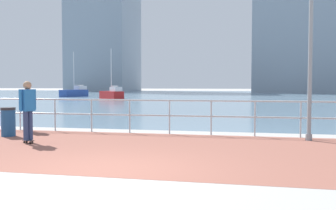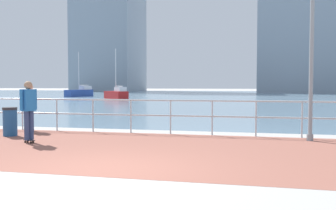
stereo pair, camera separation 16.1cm
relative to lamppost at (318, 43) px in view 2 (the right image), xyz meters
The scene contains 11 objects.
ground 35.28m from the lamppost, 97.42° to the left, with size 220.00×220.00×0.00m, color #ADAAA5.
brick_paving 5.95m from the lamppost, 150.64° to the right, with size 28.00×6.31×0.01m, color #935647.
harbor_water 45.92m from the lamppost, 95.68° to the left, with size 180.00×88.00×0.00m, color #6B899E.
waterfront_railing 5.03m from the lamppost, behind, with size 25.25×0.06×1.16m.
lamppost is the anchor object (origin of this frame).
skateboarder 8.52m from the lamppost, 163.94° to the right, with size 0.41×0.54×1.76m.
bystander 9.77m from the lamppost, behind, with size 0.30×0.56×1.70m.
trash_bin 9.84m from the lamppost, behind, with size 0.46×0.46×0.93m.
sailboat_teal 46.48m from the lamppost, 124.30° to the left, with size 2.62×4.60×6.17m.
sailboat_ivory 35.80m from the lamppost, 120.12° to the left, with size 3.83×3.83×5.81m.
tower_slate 74.92m from the lamppost, 85.88° to the left, with size 15.35×17.97×36.20m.
Camera 2 is at (2.94, -7.10, 1.66)m, focal length 42.14 mm.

